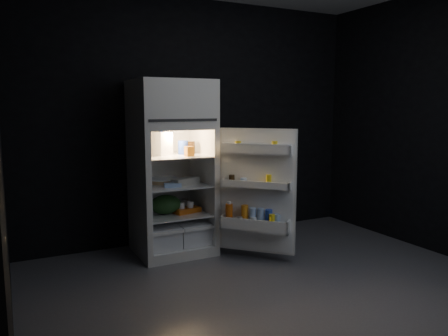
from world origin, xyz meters
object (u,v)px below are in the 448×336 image
refrigerator (171,162)px  milk_jug (161,143)px  fridge_door (256,193)px  egg_carton (185,181)px  yogurt_tray (187,210)px

refrigerator → milk_jug: 0.22m
fridge_door → egg_carton: 0.75m
fridge_door → milk_jug: size_ratio=5.08×
egg_carton → fridge_door: bearing=-65.8°
fridge_door → yogurt_tray: (-0.51, 0.55, -0.23)m
milk_jug → egg_carton: (0.20, -0.13, -0.38)m
refrigerator → egg_carton: refrigerator is taller
refrigerator → milk_jug: refrigerator is taller
refrigerator → fridge_door: (0.64, -0.65, -0.27)m
milk_jug → yogurt_tray: size_ratio=0.86×
milk_jug → egg_carton: 0.45m
yogurt_tray → fridge_door: bearing=-59.4°
milk_jug → egg_carton: bearing=-56.6°
fridge_door → yogurt_tray: 0.79m
milk_jug → yogurt_tray: 0.74m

